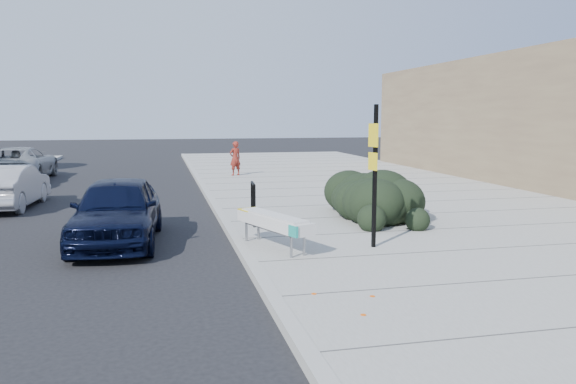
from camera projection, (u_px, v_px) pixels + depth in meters
name	position (u px, v px, depth m)	size (l,w,h in m)	color
ground	(252.00, 270.00, 10.10)	(120.00, 120.00, 0.00)	black
sidewalk_near	(416.00, 210.00, 16.16)	(11.20, 50.00, 0.15)	gray
curb_near	(222.00, 217.00, 14.92)	(0.22, 50.00, 0.17)	#9E9E99
bench	(274.00, 222.00, 11.11)	(1.20, 2.24, 0.67)	gray
bike_rack	(253.00, 199.00, 13.51)	(0.12, 0.71, 1.03)	black
sign_post	(374.00, 168.00, 11.05)	(0.13, 0.33, 2.84)	black
hedge	(380.00, 189.00, 14.57)	(1.91, 3.82, 1.43)	black
sedan_navy	(117.00, 210.00, 12.16)	(1.73, 4.29, 1.46)	black
wagon_silver	(10.00, 186.00, 16.87)	(1.39, 3.99, 1.31)	#AEADB2
suv_silver	(20.00, 163.00, 24.25)	(2.41, 5.22, 1.45)	#979A9D
pedestrian	(235.00, 158.00, 24.78)	(0.55, 0.36, 1.51)	maroon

